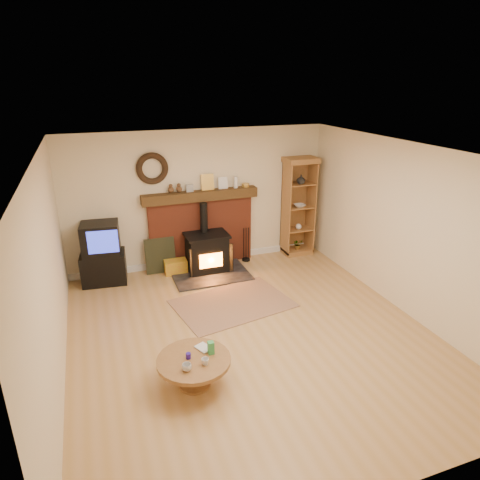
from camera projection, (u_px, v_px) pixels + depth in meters
name	position (u px, v px, depth m)	size (l,w,h in m)	color
ground	(251.00, 334.00, 6.15)	(5.50, 5.50, 0.00)	#B5884B
room_shell	(248.00, 219.00, 5.62)	(5.02, 5.52, 2.61)	beige
chimney_breast	(201.00, 225.00, 8.21)	(2.20, 0.22, 1.78)	brown
wood_stove	(207.00, 254.00, 8.02)	(1.40, 1.00, 1.30)	black
area_rug	(233.00, 303.00, 6.97)	(1.81, 1.24, 0.01)	brown
tv_unit	(102.00, 254.00, 7.54)	(0.81, 0.61, 1.12)	black
curio_cabinet	(298.00, 207.00, 8.68)	(0.64, 0.46, 2.00)	olive
firelog_box	(176.00, 267.00, 8.03)	(0.41, 0.26, 0.26)	#C7CF18
leaning_painting	(160.00, 255.00, 8.01)	(0.56, 0.03, 0.67)	black
fire_tools	(246.00, 254.00, 8.58)	(0.16, 0.16, 0.70)	black
coffee_table	(194.00, 364.00, 5.03)	(0.88, 0.88, 0.54)	brown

